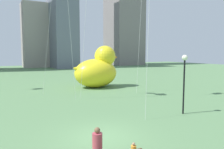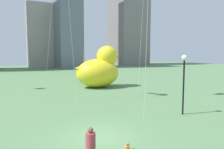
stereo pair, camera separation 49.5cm
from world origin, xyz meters
name	(u,v)px [view 2 (the right image)]	position (x,y,z in m)	size (l,w,h in m)	color
ground_plane	(98,136)	(0.00, 0.00, 0.00)	(140.00, 140.00, 0.00)	#567D50
person_adult	(91,145)	(-1.57, -2.86, 0.91)	(0.41, 0.41, 1.66)	#38476B
giant_inflatable_duck	(99,70)	(7.16, 15.62, 2.32)	(6.57, 4.21, 5.44)	yellow
lamppost	(184,71)	(7.38, 1.08, 3.24)	(0.42, 0.42, 4.41)	black
city_skyline	(37,2)	(6.42, 56.49, 18.61)	(65.07, 15.97, 41.52)	gray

